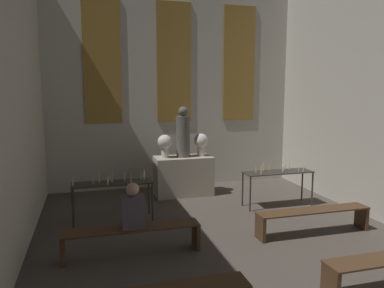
{
  "coord_description": "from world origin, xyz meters",
  "views": [
    {
      "loc": [
        -2.23,
        1.57,
        2.6
      ],
      "look_at": [
        0.0,
        9.51,
        1.38
      ],
      "focal_mm": 35.0,
      "sensor_mm": 36.0,
      "label": 1
    }
  ],
  "objects_px": {
    "candle_rack_right": "(278,175)",
    "statue": "(183,134)",
    "person_seated": "(133,208)",
    "altar": "(183,176)",
    "flower_vase_right": "(201,142)",
    "pew_back_right": "(313,216)",
    "candle_rack_left": "(113,187)",
    "pew_back_left": "(132,235)",
    "flower_vase_left": "(165,144)"
  },
  "relations": [
    {
      "from": "flower_vase_right",
      "to": "person_seated",
      "type": "distance_m",
      "value": 3.77
    },
    {
      "from": "candle_rack_left",
      "to": "pew_back_right",
      "type": "relative_size",
      "value": 0.73
    },
    {
      "from": "altar",
      "to": "candle_rack_right",
      "type": "xyz_separation_m",
      "value": [
        1.81,
        -1.44,
        0.22
      ]
    },
    {
      "from": "flower_vase_left",
      "to": "flower_vase_right",
      "type": "bearing_deg",
      "value": 0.0
    },
    {
      "from": "altar",
      "to": "flower_vase_right",
      "type": "height_order",
      "value": "flower_vase_right"
    },
    {
      "from": "statue",
      "to": "flower_vase_left",
      "type": "bearing_deg",
      "value": 180.0
    },
    {
      "from": "person_seated",
      "to": "statue",
      "type": "bearing_deg",
      "value": 62.74
    },
    {
      "from": "candle_rack_left",
      "to": "person_seated",
      "type": "height_order",
      "value": "person_seated"
    },
    {
      "from": "flower_vase_right",
      "to": "flower_vase_left",
      "type": "bearing_deg",
      "value": 180.0
    },
    {
      "from": "flower_vase_left",
      "to": "pew_back_right",
      "type": "bearing_deg",
      "value": -56.26
    },
    {
      "from": "candle_rack_left",
      "to": "person_seated",
      "type": "xyz_separation_m",
      "value": [
        0.2,
        -1.67,
        0.07
      ]
    },
    {
      "from": "altar",
      "to": "pew_back_left",
      "type": "relative_size",
      "value": 0.65
    },
    {
      "from": "pew_back_right",
      "to": "statue",
      "type": "bearing_deg",
      "value": 117.54
    },
    {
      "from": "altar",
      "to": "pew_back_right",
      "type": "distance_m",
      "value": 3.51
    },
    {
      "from": "flower_vase_right",
      "to": "candle_rack_right",
      "type": "bearing_deg",
      "value": -46.83
    },
    {
      "from": "altar",
      "to": "flower_vase_left",
      "type": "relative_size",
      "value": 2.51
    },
    {
      "from": "candle_rack_right",
      "to": "pew_back_right",
      "type": "bearing_deg",
      "value": -96.33
    },
    {
      "from": "altar",
      "to": "statue",
      "type": "bearing_deg",
      "value": 0.0
    },
    {
      "from": "candle_rack_left",
      "to": "altar",
      "type": "bearing_deg",
      "value": 38.63
    },
    {
      "from": "flower_vase_right",
      "to": "pew_back_right",
      "type": "xyz_separation_m",
      "value": [
        1.17,
        -3.11,
        -0.96
      ]
    },
    {
      "from": "pew_back_left",
      "to": "pew_back_right",
      "type": "height_order",
      "value": "same"
    },
    {
      "from": "statue",
      "to": "altar",
      "type": "bearing_deg",
      "value": 0.0
    },
    {
      "from": "pew_back_left",
      "to": "pew_back_right",
      "type": "bearing_deg",
      "value": 0.0
    },
    {
      "from": "candle_rack_right",
      "to": "statue",
      "type": "bearing_deg",
      "value": 141.44
    },
    {
      "from": "pew_back_left",
      "to": "person_seated",
      "type": "height_order",
      "value": "person_seated"
    },
    {
      "from": "flower_vase_right",
      "to": "candle_rack_right",
      "type": "height_order",
      "value": "flower_vase_right"
    },
    {
      "from": "statue",
      "to": "candle_rack_right",
      "type": "relative_size",
      "value": 0.78
    },
    {
      "from": "candle_rack_left",
      "to": "candle_rack_right",
      "type": "relative_size",
      "value": 1.0
    },
    {
      "from": "altar",
      "to": "flower_vase_right",
      "type": "distance_m",
      "value": 0.94
    },
    {
      "from": "pew_back_left",
      "to": "candle_rack_right",
      "type": "bearing_deg",
      "value": 25.96
    },
    {
      "from": "candle_rack_left",
      "to": "statue",
      "type": "bearing_deg",
      "value": 38.63
    },
    {
      "from": "pew_back_left",
      "to": "flower_vase_left",
      "type": "bearing_deg",
      "value": 69.44
    },
    {
      "from": "pew_back_right",
      "to": "person_seated",
      "type": "relative_size",
      "value": 2.99
    },
    {
      "from": "candle_rack_left",
      "to": "person_seated",
      "type": "relative_size",
      "value": 2.18
    },
    {
      "from": "flower_vase_left",
      "to": "pew_back_left",
      "type": "xyz_separation_m",
      "value": [
        -1.17,
        -3.11,
        -0.96
      ]
    },
    {
      "from": "statue",
      "to": "person_seated",
      "type": "height_order",
      "value": "statue"
    },
    {
      "from": "pew_back_right",
      "to": "person_seated",
      "type": "height_order",
      "value": "person_seated"
    },
    {
      "from": "flower_vase_right",
      "to": "candle_rack_right",
      "type": "relative_size",
      "value": 0.36
    },
    {
      "from": "person_seated",
      "to": "pew_back_left",
      "type": "bearing_deg",
      "value": -180.0
    },
    {
      "from": "statue",
      "to": "candle_rack_right",
      "type": "distance_m",
      "value": 2.45
    },
    {
      "from": "altar",
      "to": "person_seated",
      "type": "distance_m",
      "value": 3.51
    },
    {
      "from": "pew_back_left",
      "to": "pew_back_right",
      "type": "xyz_separation_m",
      "value": [
        3.24,
        0.0,
        0.0
      ]
    },
    {
      "from": "altar",
      "to": "candle_rack_right",
      "type": "bearing_deg",
      "value": -38.56
    },
    {
      "from": "candle_rack_left",
      "to": "pew_back_right",
      "type": "distance_m",
      "value": 3.83
    },
    {
      "from": "statue",
      "to": "flower_vase_right",
      "type": "relative_size",
      "value": 2.19
    },
    {
      "from": "person_seated",
      "to": "pew_back_right",
      "type": "bearing_deg",
      "value": -0.0
    },
    {
      "from": "pew_back_left",
      "to": "pew_back_right",
      "type": "relative_size",
      "value": 1.0
    },
    {
      "from": "pew_back_right",
      "to": "pew_back_left",
      "type": "bearing_deg",
      "value": 180.0
    },
    {
      "from": "altar",
      "to": "pew_back_right",
      "type": "relative_size",
      "value": 0.65
    },
    {
      "from": "flower_vase_right",
      "to": "person_seated",
      "type": "height_order",
      "value": "flower_vase_right"
    }
  ]
}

